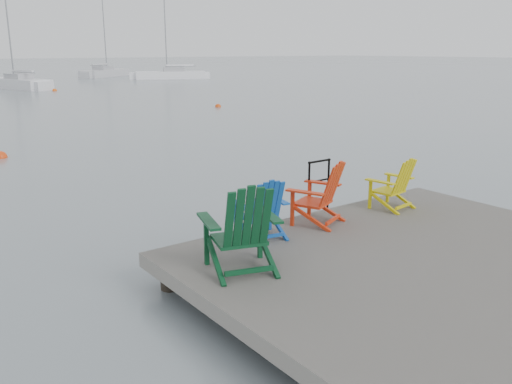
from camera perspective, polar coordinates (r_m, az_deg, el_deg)
ground at (r=7.73m, az=17.66°, el=-10.18°), size 400.00×400.00×0.00m
dock at (r=7.59m, az=17.86°, el=-7.80°), size 6.00×5.00×1.40m
handrail at (r=9.09m, az=6.63°, el=1.16°), size 0.48×0.04×0.90m
chair_green at (r=6.58m, az=-1.44°, el=-3.74°), size 1.08×1.03×1.15m
chair_blue at (r=7.79m, az=0.68°, el=-1.72°), size 0.80×0.75×0.90m
chair_red at (r=8.50m, az=6.81°, el=-0.07°), size 0.97×0.93×1.00m
chair_yellow at (r=9.56m, az=14.38°, el=0.90°), size 0.78×0.73×0.89m
sailboat_near at (r=49.92m, az=-23.83°, el=10.35°), size 3.95×7.90×10.66m
sailboat_mid at (r=68.42m, az=-15.59°, el=11.93°), size 7.64×6.58×11.15m
sailboat_far at (r=61.64m, az=-8.95°, el=12.02°), size 7.66×4.71×10.47m
buoy_a at (r=18.07m, az=-25.31°, el=3.28°), size 0.41×0.41×0.41m
buoy_c at (r=31.11m, az=-4.02°, el=8.93°), size 0.35×0.35×0.35m
buoy_d at (r=45.94m, az=-20.43°, el=9.95°), size 0.36×0.36×0.36m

